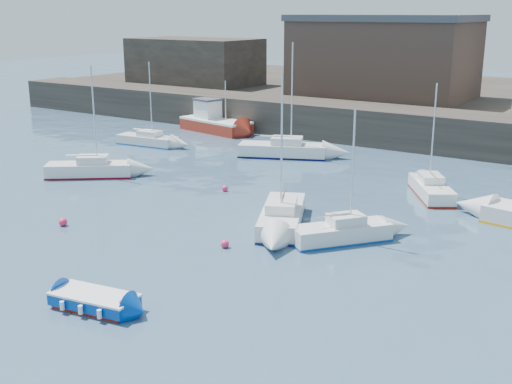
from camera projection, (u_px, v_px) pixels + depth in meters
The scene contains 16 objects.
water at pixel (84, 300), 24.60m from camera, with size 220.00×220.00×0.00m, color #2D4760.
quay_wall at pixel (411, 128), 52.31m from camera, with size 90.00×5.00×3.00m, color #28231E.
land_strip at pixel (472, 104), 66.80m from camera, with size 90.00×32.00×2.80m, color #28231E.
warehouse at pixel (384, 56), 60.52m from camera, with size 16.40×10.40×7.60m.
bldg_west at pixel (195, 61), 71.74m from camera, with size 14.00×8.00×5.00m.
blue_dinghy at pixel (94, 300), 23.79m from camera, with size 3.50×2.01×0.63m.
fishing_boat at pixel (214, 121), 58.97m from camera, with size 7.58×4.04×4.76m.
sailboat_a at pixel (90, 169), 42.92m from camera, with size 5.58×4.88×7.35m.
sailboat_b at pixel (282, 216), 33.04m from camera, with size 4.46×6.46×7.99m.
sailboat_c at pixel (342, 232), 30.73m from camera, with size 4.21×4.77×6.39m.
sailboat_e at pixel (148, 140), 53.02m from camera, with size 5.45×2.26×6.81m.
sailboat_f at pixel (431, 189), 38.36m from camera, with size 4.18×5.20×6.68m.
sailboat_h at pixel (283, 150), 48.76m from camera, with size 6.92×4.60×8.53m.
buoy_near at pixel (63, 226), 33.15m from camera, with size 0.44×0.44×0.44m, color #F12856.
buoy_mid at pixel (225, 248), 30.09m from camera, with size 0.41×0.41×0.41m, color #F12856.
buoy_far at pixel (225, 191), 39.56m from camera, with size 0.37×0.37×0.37m, color #F12856.
Camera 1 is at (17.93, -15.18, 10.69)m, focal length 45.00 mm.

